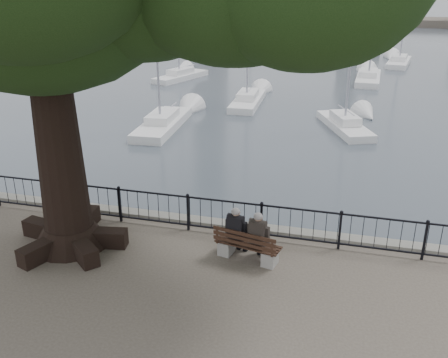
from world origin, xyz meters
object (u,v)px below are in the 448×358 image
(person_left, at_px, (238,233))
(person_right, at_px, (260,238))
(bench, at_px, (247,249))
(lion_monument, at_px, (352,25))

(person_left, height_order, person_right, same)
(bench, relative_size, lion_monument, 0.18)
(person_left, distance_m, person_right, 0.58)
(person_right, height_order, lion_monument, lion_monument)
(person_left, height_order, lion_monument, lion_monument)
(lion_monument, bearing_deg, bench, -91.33)
(person_left, xyz_separation_m, lion_monument, (1.40, 48.37, 0.76))
(person_left, relative_size, person_right, 1.00)
(bench, distance_m, person_right, 0.44)
(person_left, relative_size, lion_monument, 0.14)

